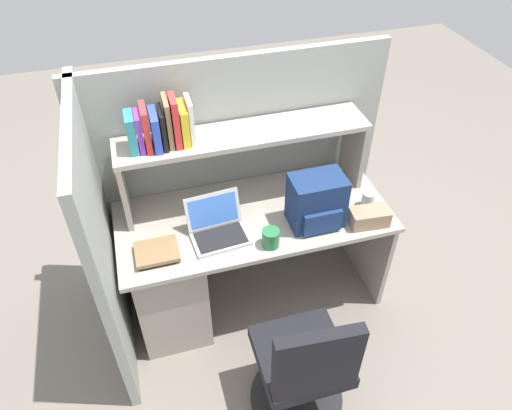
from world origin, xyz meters
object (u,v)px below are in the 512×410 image
object	(u,v)px
backpack	(317,202)
snack_canister	(271,238)
computer_mouse	(343,199)
tissue_box	(369,217)
paper_cup	(368,200)
office_chair	(303,372)
laptop	(218,228)

from	to	relation	value
backpack	snack_canister	world-z (taller)	backpack
computer_mouse	tissue_box	bearing A→B (deg)	-61.20
paper_cup	office_chair	bearing A→B (deg)	-131.65
paper_cup	tissue_box	xyz separation A→B (m)	(-0.06, -0.14, -0.00)
computer_mouse	tissue_box	distance (m)	0.24
paper_cup	tissue_box	size ratio (longest dim) A/B	0.47
snack_canister	office_chair	distance (m)	0.70
backpack	office_chair	distance (m)	0.90
backpack	paper_cup	bearing A→B (deg)	6.55
computer_mouse	paper_cup	distance (m)	0.15
computer_mouse	paper_cup	bearing A→B (deg)	-21.88
paper_cup	snack_canister	xyz separation A→B (m)	(-0.65, -0.15, 0.00)
backpack	computer_mouse	size ratio (longest dim) A/B	2.99
tissue_box	office_chair	world-z (taller)	office_chair
laptop	computer_mouse	xyz separation A→B (m)	(0.79, 0.07, -0.03)
computer_mouse	office_chair	world-z (taller)	office_chair
backpack	paper_cup	xyz separation A→B (m)	(0.35, 0.04, -0.10)
tissue_box	snack_canister	world-z (taller)	snack_canister
backpack	computer_mouse	distance (m)	0.30
paper_cup	office_chair	size ratio (longest dim) A/B	0.11
computer_mouse	laptop	bearing A→B (deg)	-160.10
paper_cup	snack_canister	distance (m)	0.67
laptop	paper_cup	world-z (taller)	laptop
laptop	backpack	world-z (taller)	backpack
paper_cup	office_chair	distance (m)	1.06
computer_mouse	office_chair	size ratio (longest dim) A/B	0.11
laptop	tissue_box	size ratio (longest dim) A/B	1.50
computer_mouse	paper_cup	xyz separation A→B (m)	(0.12, -0.09, 0.04)
backpack	computer_mouse	world-z (taller)	backpack
backpack	paper_cup	size ratio (longest dim) A/B	2.99
laptop	snack_canister	bearing A→B (deg)	-32.26
laptop	tissue_box	distance (m)	0.86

